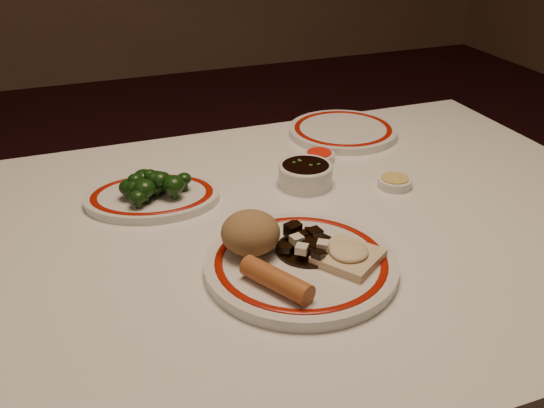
{
  "coord_description": "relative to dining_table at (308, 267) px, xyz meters",
  "views": [
    {
      "loc": [
        -0.37,
        -0.8,
        1.26
      ],
      "look_at": [
        -0.07,
        -0.01,
        0.8
      ],
      "focal_mm": 40.0,
      "sensor_mm": 36.0,
      "label": 1
    }
  ],
  "objects": [
    {
      "name": "dining_table",
      "position": [
        0.0,
        0.0,
        0.0
      ],
      "size": [
        1.2,
        0.9,
        0.75
      ],
      "color": "white",
      "rests_on": "ground"
    },
    {
      "name": "main_plate",
      "position": [
        -0.07,
        -0.13,
        0.1
      ],
      "size": [
        0.35,
        0.35,
        0.02
      ],
      "color": "silver",
      "rests_on": "dining_table"
    },
    {
      "name": "rice_mound",
      "position": [
        -0.13,
        -0.08,
        0.14
      ],
      "size": [
        0.09,
        0.09,
        0.06
      ],
      "primitive_type": "ellipsoid",
      "color": "#957046",
      "rests_on": "main_plate"
    },
    {
      "name": "spring_roll",
      "position": [
        -0.13,
        -0.18,
        0.12
      ],
      "size": [
        0.08,
        0.11,
        0.03
      ],
      "primitive_type": "cylinder",
      "rotation": [
        1.57,
        0.0,
        0.49
      ],
      "color": "#B4642C",
      "rests_on": "main_plate"
    },
    {
      "name": "fried_wonton",
      "position": [
        -0.01,
        -0.15,
        0.12
      ],
      "size": [
        0.12,
        0.12,
        0.02
      ],
      "color": "beige",
      "rests_on": "main_plate"
    },
    {
      "name": "stirfry_heap",
      "position": [
        -0.05,
        -0.11,
        0.12
      ],
      "size": [
        0.1,
        0.1,
        0.03
      ],
      "color": "black",
      "rests_on": "main_plate"
    },
    {
      "name": "broccoli_plate",
      "position": [
        -0.23,
        0.16,
        0.1
      ],
      "size": [
        0.27,
        0.25,
        0.02
      ],
      "color": "silver",
      "rests_on": "dining_table"
    },
    {
      "name": "broccoli_pile",
      "position": [
        -0.23,
        0.16,
        0.13
      ],
      "size": [
        0.13,
        0.1,
        0.05
      ],
      "color": "#23471C",
      "rests_on": "broccoli_plate"
    },
    {
      "name": "soy_bowl",
      "position": [
        0.05,
        0.13,
        0.11
      ],
      "size": [
        0.1,
        0.1,
        0.04
      ],
      "color": "silver",
      "rests_on": "dining_table"
    },
    {
      "name": "sweet_sour_dish",
      "position": [
        0.12,
        0.22,
        0.1
      ],
      "size": [
        0.06,
        0.06,
        0.02
      ],
      "color": "silver",
      "rests_on": "dining_table"
    },
    {
      "name": "mustard_dish",
      "position": [
        0.2,
        0.06,
        0.1
      ],
      "size": [
        0.06,
        0.06,
        0.02
      ],
      "color": "silver",
      "rests_on": "dining_table"
    },
    {
      "name": "far_plate",
      "position": [
        0.23,
        0.33,
        0.1
      ],
      "size": [
        0.24,
        0.24,
        0.02
      ],
      "color": "silver",
      "rests_on": "dining_table"
    }
  ]
}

